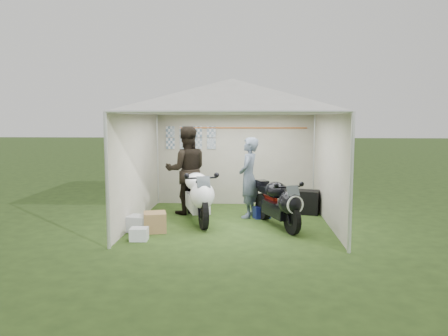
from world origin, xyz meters
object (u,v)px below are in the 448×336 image
Objects in this scene: person_blue_jacket at (249,178)px; crate_2 at (139,234)px; motorcycle_white at (198,194)px; motorcycle_black at (279,202)px; paddock_stand at (262,212)px; canopy_tent at (232,100)px; crate_0 at (140,224)px; person_dark_jacket at (187,170)px; crate_1 at (155,222)px; equipment_box at (307,202)px.

crate_2 is at bearing -32.07° from person_blue_jacket.
motorcycle_white is 1.73m from motorcycle_black.
person_blue_jacket reaches higher than paddock_stand.
motorcycle_white is 6.77× the size of crate_2.
canopy_tent is 2.11m from motorcycle_white.
person_dark_jacket is at bearing 67.77° from crate_0.
crate_0 reaches higher than crate_2.
person_blue_jacket reaches higher than motorcycle_black.
crate_0 is at bearing -151.95° from paddock_stand.
crate_0 is 0.29m from crate_1.
person_dark_jacket reaches higher than person_blue_jacket.
paddock_stand is 0.82m from person_blue_jacket.
person_dark_jacket reaches higher than crate_1.
canopy_tent is at bearing 42.89° from crate_2.
canopy_tent is 2.81× the size of person_dark_jacket.
canopy_tent is 10.52× the size of equipment_box.
canopy_tent is at bearing -23.03° from person_blue_jacket.
motorcycle_black is 5.23× the size of paddock_stand.
crate_2 is at bearing 63.36° from person_dark_jacket.
equipment_box reaches higher than crate_0.
paddock_stand is at bearing 39.83° from crate_2.
crate_1 is (-2.43, -0.46, -0.33)m from motorcycle_black.
motorcycle_white is at bearing -162.46° from paddock_stand.
person_dark_jacket reaches higher than motorcycle_black.
paddock_stand is 2.71m from crate_0.
crate_2 is (-1.97, -1.99, -0.77)m from person_blue_jacket.
person_dark_jacket reaches higher than equipment_box.
paddock_stand is 2.94m from crate_2.
crate_2 is at bearing -137.11° from canopy_tent.
person_dark_jacket is (-2.04, 1.19, 0.48)m from motorcycle_black.
motorcycle_white is 1.50m from paddock_stand.
crate_2 is (-0.16, -0.62, -0.07)m from crate_1.
motorcycle_white is at bearing 145.56° from motorcycle_black.
crate_0 is (-2.10, -1.38, -0.73)m from person_blue_jacket.
motorcycle_white is 4.55× the size of crate_0.
person_dark_jacket is (-0.35, 0.82, 0.41)m from motorcycle_white.
paddock_stand is 0.82× the size of crate_1.
paddock_stand is at bearing 154.19° from person_dark_jacket.
canopy_tent is 18.14× the size of crate_2.
paddock_stand is at bearing 28.05° from crate_0.
canopy_tent is at bearing -149.19° from paddock_stand.
motorcycle_black is 4.28× the size of crate_1.
motorcycle_white is at bearing 39.33° from crate_0.
crate_1 is (-0.74, -0.83, -0.41)m from motorcycle_white.
canopy_tent reaches higher than motorcycle_black.
crate_1 is at bearing -148.92° from canopy_tent.
canopy_tent is 2.56m from paddock_stand.
person_blue_jacket reaches higher than crate_1.
crate_1 is (-3.16, -1.80, -0.08)m from equipment_box.
motorcycle_white is 2.63m from equipment_box.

